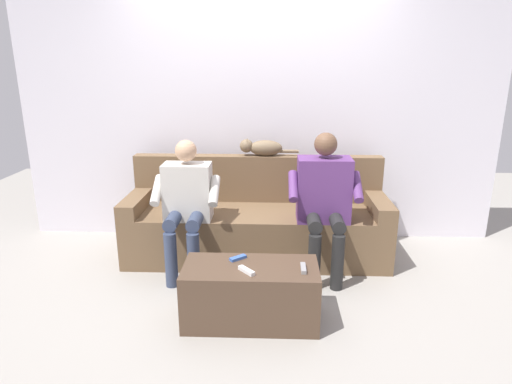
{
  "coord_description": "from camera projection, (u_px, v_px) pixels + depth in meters",
  "views": [
    {
      "loc": [
        -0.14,
        3.64,
        1.72
      ],
      "look_at": [
        0.0,
        0.04,
        0.65
      ],
      "focal_mm": 30.8,
      "sensor_mm": 36.0,
      "label": 1
    }
  ],
  "objects": [
    {
      "name": "coffee_table",
      "position": [
        251.0,
        294.0,
        2.99
      ],
      "size": [
        0.91,
        0.43,
        0.41
      ],
      "color": "#4C3828",
      "rests_on": "ground"
    },
    {
      "name": "remote_gray",
      "position": [
        303.0,
        268.0,
        2.88
      ],
      "size": [
        0.03,
        0.14,
        0.02
      ],
      "primitive_type": "cube",
      "rotation": [
        0.0,
        0.0,
        1.57
      ],
      "color": "gray",
      "rests_on": "coffee_table"
    },
    {
      "name": "ground_plane",
      "position": [
        253.0,
        293.0,
        3.41
      ],
      "size": [
        8.0,
        8.0,
        0.0
      ],
      "primitive_type": "plane",
      "color": "gray"
    },
    {
      "name": "remote_blue",
      "position": [
        238.0,
        258.0,
        3.04
      ],
      "size": [
        0.12,
        0.11,
        0.02
      ],
      "primitive_type": "cube",
      "rotation": [
        0.0,
        0.0,
        3.83
      ],
      "color": "#3860B7",
      "rests_on": "coffee_table"
    },
    {
      "name": "remote_white",
      "position": [
        247.0,
        271.0,
        2.85
      ],
      "size": [
        0.12,
        0.13,
        0.03
      ],
      "primitive_type": "cube",
      "rotation": [
        0.0,
        0.0,
        2.29
      ],
      "color": "white",
      "rests_on": "coffee_table"
    },
    {
      "name": "back_wall",
      "position": [
        259.0,
        101.0,
        4.21
      ],
      "size": [
        4.64,
        0.06,
        2.72
      ],
      "primitive_type": "cube",
      "color": "silver",
      "rests_on": "ground"
    },
    {
      "name": "couch",
      "position": [
        257.0,
        224.0,
        4.01
      ],
      "size": [
        2.31,
        0.73,
        0.88
      ],
      "color": "brown",
      "rests_on": "ground"
    },
    {
      "name": "person_left_seated",
      "position": [
        324.0,
        196.0,
        3.57
      ],
      "size": [
        0.59,
        0.53,
        1.18
      ],
      "color": "#5B3370",
      "rests_on": "ground"
    },
    {
      "name": "person_right_seated",
      "position": [
        187.0,
        200.0,
        3.59
      ],
      "size": [
        0.54,
        0.5,
        1.12
      ],
      "color": "beige",
      "rests_on": "ground"
    },
    {
      "name": "cat_on_backrest",
      "position": [
        262.0,
        147.0,
        4.06
      ],
      "size": [
        0.54,
        0.14,
        0.16
      ],
      "color": "#756047",
      "rests_on": "couch"
    }
  ]
}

